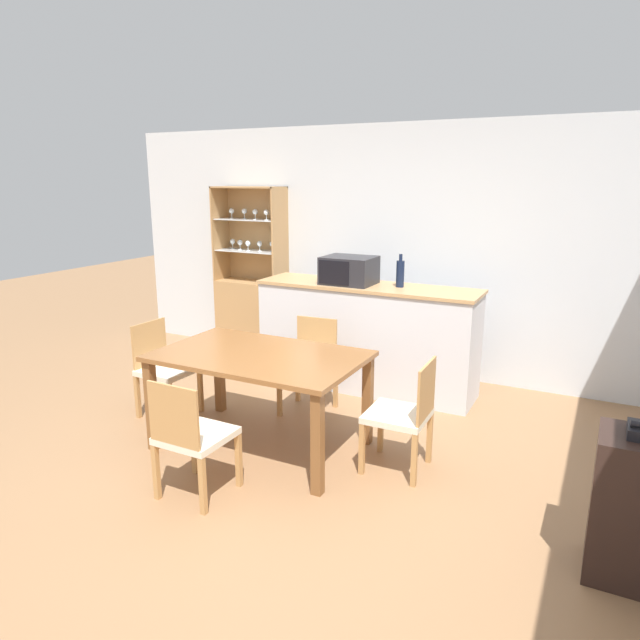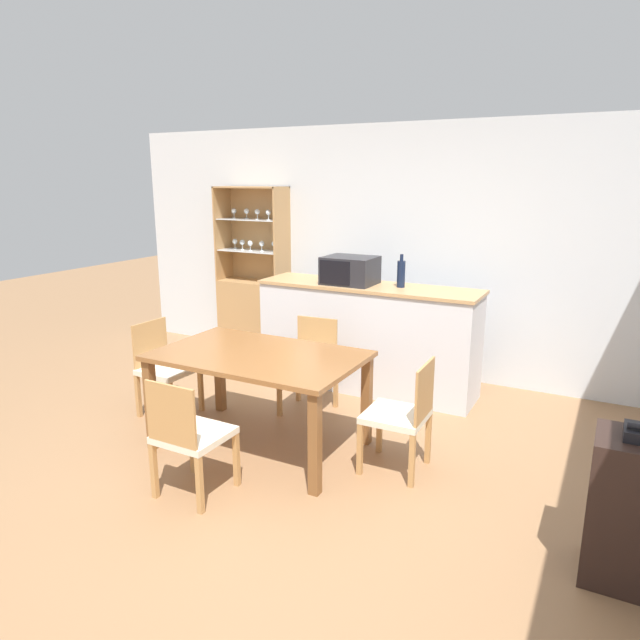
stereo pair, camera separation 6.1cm
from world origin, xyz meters
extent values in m
plane|color=#936B47|center=(0.00, 0.00, 0.00)|extent=(18.00, 18.00, 0.00)
cube|color=silver|center=(0.00, 2.63, 1.27)|extent=(6.80, 0.06, 2.55)
cube|color=silver|center=(-0.12, 1.93, 0.50)|extent=(2.11, 0.54, 1.00)
cube|color=tan|center=(-0.12, 1.93, 1.01)|extent=(2.14, 0.57, 0.03)
cube|color=tan|center=(-1.78, 2.43, 0.42)|extent=(0.83, 0.34, 0.85)
cube|color=tan|center=(-1.78, 2.59, 1.38)|extent=(0.83, 0.02, 1.07)
cube|color=tan|center=(-2.18, 2.43, 1.38)|extent=(0.02, 0.34, 1.07)
cube|color=tan|center=(-1.37, 2.43, 1.38)|extent=(0.02, 0.34, 1.07)
cube|color=tan|center=(-1.78, 2.43, 1.91)|extent=(0.83, 0.34, 0.02)
cube|color=white|center=(-1.78, 2.43, 1.20)|extent=(0.78, 0.30, 0.01)
cube|color=white|center=(-1.78, 2.43, 1.55)|extent=(0.78, 0.30, 0.01)
cylinder|color=white|center=(-2.05, 2.47, 1.21)|extent=(0.04, 0.04, 0.01)
cylinder|color=white|center=(-2.05, 2.47, 1.24)|extent=(0.01, 0.01, 0.06)
sphere|color=white|center=(-2.05, 2.47, 1.29)|extent=(0.06, 0.06, 0.06)
cylinder|color=white|center=(-2.03, 2.45, 1.56)|extent=(0.04, 0.04, 0.01)
cylinder|color=white|center=(-2.03, 2.45, 1.59)|extent=(0.01, 0.01, 0.06)
sphere|color=white|center=(-2.03, 2.45, 1.64)|extent=(0.06, 0.06, 0.06)
cylinder|color=white|center=(-1.91, 2.43, 1.21)|extent=(0.04, 0.04, 0.01)
cylinder|color=white|center=(-1.91, 2.43, 1.24)|extent=(0.01, 0.01, 0.06)
sphere|color=white|center=(-1.91, 2.43, 1.29)|extent=(0.06, 0.06, 0.06)
cylinder|color=white|center=(-1.86, 2.46, 1.56)|extent=(0.04, 0.04, 0.01)
cylinder|color=white|center=(-1.86, 2.46, 1.59)|extent=(0.01, 0.01, 0.06)
sphere|color=white|center=(-1.86, 2.46, 1.64)|extent=(0.06, 0.06, 0.06)
cylinder|color=white|center=(-1.78, 2.39, 1.21)|extent=(0.04, 0.04, 0.01)
cylinder|color=white|center=(-1.78, 2.39, 1.24)|extent=(0.01, 0.01, 0.06)
sphere|color=white|center=(-1.78, 2.39, 1.29)|extent=(0.06, 0.06, 0.06)
cylinder|color=white|center=(-1.69, 2.43, 1.56)|extent=(0.04, 0.04, 0.01)
cylinder|color=white|center=(-1.69, 2.43, 1.59)|extent=(0.01, 0.01, 0.06)
sphere|color=white|center=(-1.69, 2.43, 1.64)|extent=(0.06, 0.06, 0.06)
cylinder|color=white|center=(-1.64, 2.42, 1.21)|extent=(0.04, 0.04, 0.01)
cylinder|color=white|center=(-1.64, 2.42, 1.24)|extent=(0.01, 0.01, 0.06)
sphere|color=white|center=(-1.64, 2.42, 1.29)|extent=(0.06, 0.06, 0.06)
cylinder|color=white|center=(-1.52, 2.39, 1.56)|extent=(0.04, 0.04, 0.01)
cylinder|color=white|center=(-1.52, 2.39, 1.59)|extent=(0.01, 0.01, 0.06)
sphere|color=white|center=(-1.52, 2.39, 1.64)|extent=(0.06, 0.06, 0.06)
cylinder|color=white|center=(-1.51, 2.47, 1.21)|extent=(0.04, 0.04, 0.01)
cylinder|color=white|center=(-1.51, 2.47, 1.24)|extent=(0.01, 0.01, 0.06)
sphere|color=white|center=(-1.51, 2.47, 1.29)|extent=(0.06, 0.06, 0.06)
cube|color=brown|center=(-0.34, 0.39, 0.73)|extent=(1.52, 0.95, 0.04)
cube|color=brown|center=(-1.04, -0.03, 0.35)|extent=(0.07, 0.07, 0.71)
cube|color=brown|center=(0.36, -0.03, 0.35)|extent=(0.07, 0.07, 0.71)
cube|color=brown|center=(-1.04, 0.81, 0.35)|extent=(0.07, 0.07, 0.71)
cube|color=brown|center=(0.36, 0.81, 0.35)|extent=(0.07, 0.07, 0.71)
cube|color=beige|center=(-0.34, -0.36, 0.40)|extent=(0.42, 0.42, 0.05)
cube|color=#B7844C|center=(-0.34, -0.56, 0.62)|extent=(0.38, 0.02, 0.39)
cube|color=#B7844C|center=(-0.52, -0.18, 0.19)|extent=(0.04, 0.04, 0.38)
cube|color=#B7844C|center=(-0.15, -0.18, 0.19)|extent=(0.04, 0.04, 0.38)
cube|color=#B7844C|center=(-0.53, -0.55, 0.19)|extent=(0.04, 0.04, 0.38)
cube|color=#B7844C|center=(-0.15, -0.55, 0.19)|extent=(0.04, 0.04, 0.38)
cube|color=beige|center=(-0.34, 1.14, 0.40)|extent=(0.44, 0.44, 0.05)
cube|color=#B7844C|center=(-0.35, 1.34, 0.62)|extent=(0.38, 0.05, 0.39)
cube|color=#B7844C|center=(-0.14, 0.97, 0.19)|extent=(0.04, 0.04, 0.38)
cube|color=#B7844C|center=(-0.51, 0.94, 0.19)|extent=(0.04, 0.04, 0.38)
cube|color=#B7844C|center=(-0.16, 1.35, 0.19)|extent=(0.04, 0.04, 0.38)
cube|color=#B7844C|center=(-0.54, 1.32, 0.19)|extent=(0.04, 0.04, 0.38)
cube|color=beige|center=(-1.38, 0.53, 0.40)|extent=(0.43, 0.43, 0.05)
cube|color=#B7844C|center=(-1.57, 0.54, 0.62)|extent=(0.03, 0.38, 0.39)
cube|color=#B7844C|center=(-1.18, 0.71, 0.19)|extent=(0.04, 0.04, 0.38)
cube|color=#B7844C|center=(-1.20, 0.34, 0.19)|extent=(0.04, 0.04, 0.38)
cube|color=#B7844C|center=(-1.56, 0.73, 0.19)|extent=(0.04, 0.04, 0.38)
cube|color=#B7844C|center=(-1.57, 0.35, 0.19)|extent=(0.04, 0.04, 0.38)
cube|color=beige|center=(0.70, 0.53, 0.40)|extent=(0.42, 0.42, 0.05)
cube|color=#B7844C|center=(0.90, 0.54, 0.62)|extent=(0.02, 0.38, 0.39)
cube|color=#B7844C|center=(0.52, 0.34, 0.19)|extent=(0.04, 0.04, 0.38)
cube|color=#B7844C|center=(0.51, 0.72, 0.19)|extent=(0.04, 0.04, 0.38)
cube|color=#B7844C|center=(0.89, 0.35, 0.19)|extent=(0.04, 0.04, 0.38)
cube|color=#B7844C|center=(0.89, 0.72, 0.19)|extent=(0.04, 0.04, 0.38)
cube|color=#232328|center=(-0.30, 1.90, 1.16)|extent=(0.48, 0.39, 0.26)
cube|color=black|center=(-0.36, 1.70, 1.16)|extent=(0.31, 0.01, 0.22)
cylinder|color=#141E38|center=(0.19, 1.96, 1.15)|extent=(0.08, 0.08, 0.24)
cylinder|color=#141E38|center=(0.19, 1.96, 1.30)|extent=(0.03, 0.03, 0.06)
camera|label=1|loc=(1.91, -3.00, 2.01)|focal=32.00mm
camera|label=2|loc=(1.96, -2.97, 2.01)|focal=32.00mm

